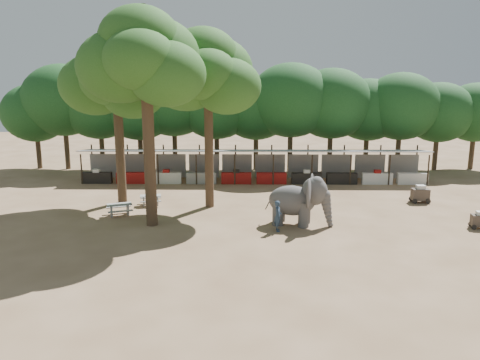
{
  "coord_description": "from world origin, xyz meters",
  "views": [
    {
      "loc": [
        -0.6,
        -23.6,
        8.15
      ],
      "look_at": [
        -1.0,
        5.0,
        2.0
      ],
      "focal_mm": 35.0,
      "sensor_mm": 36.0,
      "label": 1
    }
  ],
  "objects_px": {
    "picnic_table_far": "(151,199)",
    "cart_front": "(480,220)",
    "yard_tree_center": "(144,60)",
    "handler": "(278,216)",
    "elephant": "(300,200)",
    "yard_tree_back": "(206,73)",
    "picnic_table_near": "(119,208)",
    "cart_back": "(420,194)",
    "yard_tree_left": "(115,79)"
  },
  "relations": [
    {
      "from": "yard_tree_center",
      "to": "cart_front",
      "type": "xyz_separation_m",
      "value": [
        18.59,
        -0.58,
        -8.72
      ]
    },
    {
      "from": "yard_tree_back",
      "to": "cart_front",
      "type": "distance_m",
      "value": 18.14
    },
    {
      "from": "handler",
      "to": "cart_front",
      "type": "relative_size",
      "value": 1.57
    },
    {
      "from": "elephant",
      "to": "cart_back",
      "type": "distance_m",
      "value": 10.12
    },
    {
      "from": "yard_tree_left",
      "to": "cart_back",
      "type": "bearing_deg",
      "value": 0.13
    },
    {
      "from": "cart_front",
      "to": "elephant",
      "type": "bearing_deg",
      "value": -174.89
    },
    {
      "from": "yard_tree_left",
      "to": "elephant",
      "type": "height_order",
      "value": "yard_tree_left"
    },
    {
      "from": "picnic_table_near",
      "to": "yard_tree_back",
      "type": "bearing_deg",
      "value": 3.19
    },
    {
      "from": "yard_tree_left",
      "to": "picnic_table_far",
      "type": "relative_size",
      "value": 7.03
    },
    {
      "from": "handler",
      "to": "cart_back",
      "type": "xyz_separation_m",
      "value": [
        10.03,
        6.24,
        -0.27
      ]
    },
    {
      "from": "cart_back",
      "to": "yard_tree_back",
      "type": "bearing_deg",
      "value": -175.56
    },
    {
      "from": "yard_tree_left",
      "to": "yard_tree_center",
      "type": "height_order",
      "value": "yard_tree_center"
    },
    {
      "from": "cart_back",
      "to": "yard_tree_left",
      "type": "bearing_deg",
      "value": -179.62
    },
    {
      "from": "picnic_table_far",
      "to": "picnic_table_near",
      "type": "bearing_deg",
      "value": -131.44
    },
    {
      "from": "picnic_table_far",
      "to": "cart_back",
      "type": "height_order",
      "value": "cart_back"
    },
    {
      "from": "handler",
      "to": "picnic_table_far",
      "type": "distance_m",
      "value": 9.64
    },
    {
      "from": "picnic_table_near",
      "to": "cart_front",
      "type": "xyz_separation_m",
      "value": [
        20.81,
        -2.24,
        0.0
      ]
    },
    {
      "from": "yard_tree_back",
      "to": "cart_front",
      "type": "bearing_deg",
      "value": -16.37
    },
    {
      "from": "picnic_table_near",
      "to": "yard_tree_center",
      "type": "bearing_deg",
      "value": -57.68
    },
    {
      "from": "picnic_table_far",
      "to": "cart_front",
      "type": "height_order",
      "value": "cart_front"
    },
    {
      "from": "elephant",
      "to": "yard_tree_back",
      "type": "bearing_deg",
      "value": 157.57
    },
    {
      "from": "elephant",
      "to": "picnic_table_near",
      "type": "bearing_deg",
      "value": -175.47
    },
    {
      "from": "yard_tree_center",
      "to": "handler",
      "type": "height_order",
      "value": "yard_tree_center"
    },
    {
      "from": "yard_tree_center",
      "to": "picnic_table_far",
      "type": "height_order",
      "value": "yard_tree_center"
    },
    {
      "from": "picnic_table_near",
      "to": "picnic_table_far",
      "type": "relative_size",
      "value": 1.18
    },
    {
      "from": "yard_tree_left",
      "to": "yard_tree_back",
      "type": "distance_m",
      "value": 6.09
    },
    {
      "from": "yard_tree_back",
      "to": "yard_tree_center",
      "type": "bearing_deg",
      "value": -126.86
    },
    {
      "from": "yard_tree_back",
      "to": "picnic_table_far",
      "type": "xyz_separation_m",
      "value": [
        -3.8,
        0.07,
        -8.1
      ]
    },
    {
      "from": "elephant",
      "to": "handler",
      "type": "height_order",
      "value": "elephant"
    },
    {
      "from": "yard_tree_center",
      "to": "picnic_table_far",
      "type": "bearing_deg",
      "value": 101.11
    },
    {
      "from": "yard_tree_back",
      "to": "picnic_table_far",
      "type": "height_order",
      "value": "yard_tree_back"
    },
    {
      "from": "yard_tree_left",
      "to": "yard_tree_back",
      "type": "xyz_separation_m",
      "value": [
        6.0,
        -1.0,
        0.34
      ]
    },
    {
      "from": "picnic_table_near",
      "to": "picnic_table_far",
      "type": "height_order",
      "value": "picnic_table_near"
    },
    {
      "from": "yard_tree_left",
      "to": "handler",
      "type": "xyz_separation_m",
      "value": [
        10.27,
        -6.2,
        -7.34
      ]
    },
    {
      "from": "elephant",
      "to": "cart_back",
      "type": "bearing_deg",
      "value": 43.41
    },
    {
      "from": "yard_tree_back",
      "to": "picnic_table_far",
      "type": "bearing_deg",
      "value": 178.89
    },
    {
      "from": "cart_front",
      "to": "cart_back",
      "type": "bearing_deg",
      "value": 111.33
    },
    {
      "from": "cart_front",
      "to": "cart_back",
      "type": "relative_size",
      "value": 0.89
    },
    {
      "from": "yard_tree_left",
      "to": "elephant",
      "type": "distance_m",
      "value": 14.31
    },
    {
      "from": "handler",
      "to": "picnic_table_near",
      "type": "distance_m",
      "value": 9.92
    },
    {
      "from": "yard_tree_back",
      "to": "cart_back",
      "type": "height_order",
      "value": "yard_tree_back"
    },
    {
      "from": "yard_tree_left",
      "to": "picnic_table_near",
      "type": "height_order",
      "value": "yard_tree_left"
    },
    {
      "from": "yard_tree_left",
      "to": "cart_front",
      "type": "bearing_deg",
      "value": -14.49
    },
    {
      "from": "picnic_table_near",
      "to": "cart_back",
      "type": "bearing_deg",
      "value": -11.13
    },
    {
      "from": "picnic_table_far",
      "to": "yard_tree_center",
      "type": "bearing_deg",
      "value": -89.85
    },
    {
      "from": "cart_front",
      "to": "cart_back",
      "type": "distance_m",
      "value": 5.77
    },
    {
      "from": "cart_back",
      "to": "yard_tree_center",
      "type": "bearing_deg",
      "value": -163.48
    },
    {
      "from": "handler",
      "to": "picnic_table_far",
      "type": "height_order",
      "value": "handler"
    },
    {
      "from": "yard_tree_back",
      "to": "cart_back",
      "type": "bearing_deg",
      "value": 4.18
    },
    {
      "from": "yard_tree_left",
      "to": "elephant",
      "type": "xyz_separation_m",
      "value": [
        11.57,
        -5.01,
        -6.76
      ]
    }
  ]
}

